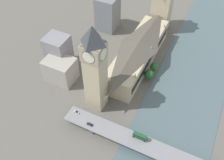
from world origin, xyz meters
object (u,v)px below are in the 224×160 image
(parliament_hall, at_px, (138,52))
(double_decker_bus_lead, at_px, (140,136))
(road_bridge, at_px, (164,153))
(clock_tower, at_px, (95,67))
(car_northbound_tail, at_px, (77,112))
(car_northbound_lead, at_px, (90,124))
(victoria_tower, at_px, (162,6))

(parliament_hall, height_order, double_decker_bus_lead, parliament_hall)
(road_bridge, bearing_deg, double_decker_bus_lead, -8.85)
(clock_tower, distance_m, car_northbound_tail, 40.53)
(parliament_hall, height_order, car_northbound_lead, parliament_hall)
(car_northbound_tail, bearing_deg, road_bridge, 178.02)
(car_northbound_lead, bearing_deg, road_bridge, -177.25)
(double_decker_bus_lead, bearing_deg, parliament_hall, -67.32)
(parliament_hall, bearing_deg, car_northbound_tail, 76.65)
(clock_tower, height_order, car_northbound_tail, clock_tower)
(car_northbound_lead, bearing_deg, clock_tower, -73.82)
(double_decker_bus_lead, bearing_deg, victoria_tower, -76.90)
(parliament_hall, distance_m, clock_tower, 68.48)
(victoria_tower, bearing_deg, clock_tower, 84.81)
(parliament_hall, distance_m, victoria_tower, 65.08)
(car_northbound_tail, bearing_deg, car_northbound_lead, 160.53)
(victoria_tower, bearing_deg, road_bridge, 109.75)
(road_bridge, distance_m, double_decker_bus_lead, 19.81)
(clock_tower, relative_size, victoria_tower, 1.34)
(parliament_hall, height_order, car_northbound_tail, parliament_hall)
(parliament_hall, height_order, victoria_tower, victoria_tower)
(road_bridge, xyz_separation_m, double_decker_bus_lead, (19.17, -2.99, 3.96))
(parliament_hall, bearing_deg, car_northbound_lead, 87.10)
(victoria_tower, relative_size, car_northbound_tail, 13.93)
(clock_tower, bearing_deg, road_bridge, 161.30)
(double_decker_bus_lead, relative_size, car_northbound_tail, 2.50)
(clock_tower, bearing_deg, car_northbound_tail, 68.25)
(road_bridge, bearing_deg, car_northbound_lead, 2.75)
(clock_tower, distance_m, road_bridge, 76.74)
(parliament_hall, height_order, road_bridge, parliament_hall)
(double_decker_bus_lead, bearing_deg, clock_tower, -22.63)
(road_bridge, relative_size, double_decker_bus_lead, 14.96)
(clock_tower, distance_m, victoria_tower, 125.96)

